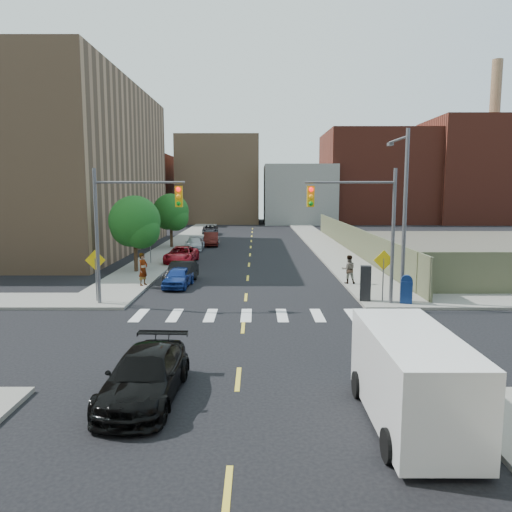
{
  "coord_description": "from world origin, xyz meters",
  "views": [
    {
      "loc": [
        0.57,
        -19.12,
        5.98
      ],
      "look_at": [
        0.56,
        10.35,
        2.0
      ],
      "focal_mm": 35.0,
      "sensor_mm": 36.0,
      "label": 1
    }
  ],
  "objects_px": {
    "parked_car_grey": "(210,230)",
    "payphone": "(365,283)",
    "parked_car_blue": "(178,277)",
    "parked_car_red": "(181,255)",
    "parked_car_maroon": "(211,239)",
    "parked_car_silver": "(195,244)",
    "parked_car_white": "(212,239)",
    "cargo_van": "(410,374)",
    "black_sedan": "(145,376)",
    "mailbox": "(406,289)",
    "pedestrian_east": "(349,269)",
    "parked_car_black": "(181,273)",
    "pedestrian_west": "(143,269)"
  },
  "relations": [
    {
      "from": "pedestrian_east",
      "to": "cargo_van",
      "type": "bearing_deg",
      "value": 85.93
    },
    {
      "from": "parked_car_maroon",
      "to": "black_sedan",
      "type": "distance_m",
      "value": 38.92
    },
    {
      "from": "pedestrian_west",
      "to": "payphone",
      "type": "bearing_deg",
      "value": -84.49
    },
    {
      "from": "parked_car_silver",
      "to": "black_sedan",
      "type": "height_order",
      "value": "black_sedan"
    },
    {
      "from": "parked_car_silver",
      "to": "parked_car_grey",
      "type": "relative_size",
      "value": 0.95
    },
    {
      "from": "parked_car_black",
      "to": "parked_car_white",
      "type": "relative_size",
      "value": 1.1
    },
    {
      "from": "parked_car_maroon",
      "to": "cargo_van",
      "type": "bearing_deg",
      "value": -81.82
    },
    {
      "from": "parked_car_red",
      "to": "mailbox",
      "type": "height_order",
      "value": "mailbox"
    },
    {
      "from": "parked_car_red",
      "to": "parked_car_blue",
      "type": "bearing_deg",
      "value": -79.62
    },
    {
      "from": "cargo_van",
      "to": "mailbox",
      "type": "distance_m",
      "value": 13.46
    },
    {
      "from": "mailbox",
      "to": "parked_car_red",
      "type": "bearing_deg",
      "value": 147.18
    },
    {
      "from": "parked_car_maroon",
      "to": "pedestrian_east",
      "type": "height_order",
      "value": "pedestrian_east"
    },
    {
      "from": "parked_car_black",
      "to": "pedestrian_west",
      "type": "relative_size",
      "value": 2.07
    },
    {
      "from": "mailbox",
      "to": "parked_car_blue",
      "type": "bearing_deg",
      "value": 172.88
    },
    {
      "from": "black_sedan",
      "to": "pedestrian_east",
      "type": "height_order",
      "value": "pedestrian_east"
    },
    {
      "from": "parked_car_maroon",
      "to": "payphone",
      "type": "height_order",
      "value": "payphone"
    },
    {
      "from": "parked_car_silver",
      "to": "parked_car_red",
      "type": "bearing_deg",
      "value": -90.87
    },
    {
      "from": "parked_car_red",
      "to": "pedestrian_west",
      "type": "distance_m",
      "value": 10.17
    },
    {
      "from": "parked_car_grey",
      "to": "mailbox",
      "type": "relative_size",
      "value": 3.09
    },
    {
      "from": "parked_car_blue",
      "to": "payphone",
      "type": "relative_size",
      "value": 1.96
    },
    {
      "from": "parked_car_black",
      "to": "parked_car_grey",
      "type": "height_order",
      "value": "parked_car_black"
    },
    {
      "from": "parked_car_grey",
      "to": "payphone",
      "type": "bearing_deg",
      "value": -77.82
    },
    {
      "from": "parked_car_blue",
      "to": "parked_car_black",
      "type": "distance_m",
      "value": 1.3
    },
    {
      "from": "parked_car_grey",
      "to": "black_sedan",
      "type": "bearing_deg",
      "value": -91.09
    },
    {
      "from": "parked_car_maroon",
      "to": "parked_car_silver",
      "type": "bearing_deg",
      "value": -113.01
    },
    {
      "from": "parked_car_white",
      "to": "black_sedan",
      "type": "relative_size",
      "value": 0.77
    },
    {
      "from": "black_sedan",
      "to": "payphone",
      "type": "relative_size",
      "value": 2.61
    },
    {
      "from": "parked_car_silver",
      "to": "pedestrian_west",
      "type": "bearing_deg",
      "value": -93.3
    },
    {
      "from": "cargo_van",
      "to": "pedestrian_west",
      "type": "bearing_deg",
      "value": 121.64
    },
    {
      "from": "parked_car_maroon",
      "to": "mailbox",
      "type": "height_order",
      "value": "mailbox"
    },
    {
      "from": "parked_car_red",
      "to": "mailbox",
      "type": "relative_size",
      "value": 3.33
    },
    {
      "from": "parked_car_red",
      "to": "parked_car_grey",
      "type": "height_order",
      "value": "parked_car_red"
    },
    {
      "from": "cargo_van",
      "to": "pedestrian_west",
      "type": "xyz_separation_m",
      "value": [
        -10.8,
        17.64,
        -0.13
      ]
    },
    {
      "from": "payphone",
      "to": "pedestrian_east",
      "type": "bearing_deg",
      "value": 100.27
    },
    {
      "from": "parked_car_grey",
      "to": "black_sedan",
      "type": "height_order",
      "value": "black_sedan"
    },
    {
      "from": "mailbox",
      "to": "pedestrian_west",
      "type": "distance_m",
      "value": 15.34
    },
    {
      "from": "parked_car_red",
      "to": "parked_car_white",
      "type": "xyz_separation_m",
      "value": [
        1.3,
        13.03,
        -0.04
      ]
    },
    {
      "from": "parked_car_blue",
      "to": "parked_car_grey",
      "type": "xyz_separation_m",
      "value": [
        -1.3,
        35.54,
        0.01
      ]
    },
    {
      "from": "parked_car_silver",
      "to": "parked_car_white",
      "type": "relative_size",
      "value": 1.15
    },
    {
      "from": "parked_car_white",
      "to": "black_sedan",
      "type": "xyz_separation_m",
      "value": [
        1.61,
        -39.41,
        0.07
      ]
    },
    {
      "from": "black_sedan",
      "to": "mailbox",
      "type": "distance_m",
      "value": 15.85
    },
    {
      "from": "pedestrian_west",
      "to": "pedestrian_east",
      "type": "height_order",
      "value": "pedestrian_west"
    },
    {
      "from": "parked_car_white",
      "to": "parked_car_grey",
      "type": "distance_m",
      "value": 12.62
    },
    {
      "from": "mailbox",
      "to": "pedestrian_east",
      "type": "relative_size",
      "value": 0.82
    },
    {
      "from": "parked_car_black",
      "to": "parked_car_maroon",
      "type": "height_order",
      "value": "parked_car_maroon"
    },
    {
      "from": "mailbox",
      "to": "pedestrian_east",
      "type": "bearing_deg",
      "value": 124.68
    },
    {
      "from": "pedestrian_east",
      "to": "parked_car_blue",
      "type": "bearing_deg",
      "value": 4.01
    },
    {
      "from": "pedestrian_east",
      "to": "black_sedan",
      "type": "bearing_deg",
      "value": 63.78
    },
    {
      "from": "cargo_van",
      "to": "parked_car_silver",
      "type": "bearing_deg",
      "value": 105.49
    },
    {
      "from": "parked_car_silver",
      "to": "parked_car_maroon",
      "type": "bearing_deg",
      "value": 70.13
    }
  ]
}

